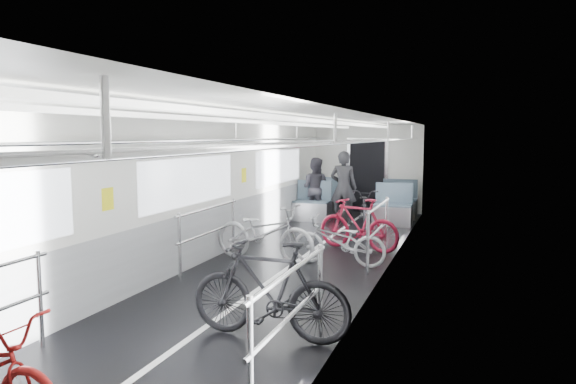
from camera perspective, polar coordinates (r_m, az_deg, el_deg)
name	(u,v)px	position (r m, az deg, el deg)	size (l,w,h in m)	color
car_shell	(312,190)	(9.38, 2.71, 0.18)	(3.02, 14.01, 2.41)	black
bike_left_far	(264,233)	(8.69, -2.63, -4.53)	(0.66, 1.88, 0.99)	#A7A8AC
bike_right_near	(269,290)	(5.45, -2.07, -10.81)	(0.50, 1.75, 1.05)	black
bike_right_mid	(339,241)	(8.47, 5.64, -5.43)	(0.54, 1.55, 0.82)	#BABBBF
bike_right_far	(358,224)	(9.60, 7.82, -3.56)	(0.46, 1.63, 0.98)	maroon
bike_aisle	(365,207)	(12.28, 8.52, -1.64)	(0.59, 1.68, 0.88)	black
person_standing	(343,188)	(12.34, 6.18, 0.49)	(0.64, 0.42, 1.76)	black
person_seated	(315,188)	(13.09, 3.00, 0.42)	(0.76, 0.59, 1.57)	#302E37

